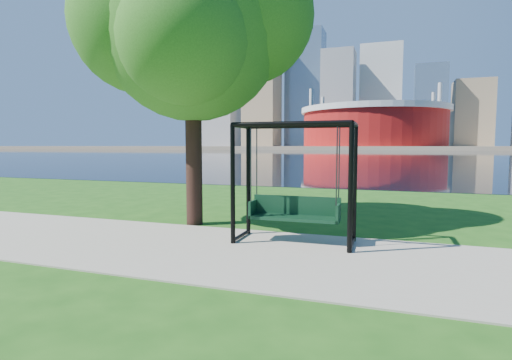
% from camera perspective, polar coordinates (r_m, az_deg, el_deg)
% --- Properties ---
extents(ground, '(900.00, 900.00, 0.00)m').
position_cam_1_polar(ground, '(8.45, 0.43, -9.65)').
color(ground, '#1E5114').
rests_on(ground, ground).
extents(path, '(120.00, 4.00, 0.03)m').
position_cam_1_polar(path, '(7.99, -0.75, -10.39)').
color(path, '#9E937F').
rests_on(path, ground).
extents(river, '(900.00, 180.00, 0.02)m').
position_cam_1_polar(river, '(109.79, 17.93, 3.54)').
color(river, black).
rests_on(river, ground).
extents(far_bank, '(900.00, 228.00, 2.00)m').
position_cam_1_polar(far_bank, '(313.75, 18.85, 4.41)').
color(far_bank, '#937F60').
rests_on(far_bank, ground).
extents(stadium, '(83.00, 83.00, 32.00)m').
position_cam_1_polar(stadium, '(243.37, 16.42, 7.53)').
color(stadium, maroon).
rests_on(stadium, far_bank).
extents(skyline, '(392.00, 66.00, 96.50)m').
position_cam_1_polar(skyline, '(328.95, 18.29, 10.53)').
color(skyline, gray).
rests_on(skyline, far_bank).
extents(swing, '(2.58, 1.15, 2.62)m').
position_cam_1_polar(swing, '(8.66, 5.54, -0.80)').
color(swing, black).
rests_on(swing, ground).
extents(park_tree, '(6.14, 5.54, 7.62)m').
position_cam_1_polar(park_tree, '(11.34, -9.22, 21.06)').
color(park_tree, black).
rests_on(park_tree, ground).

